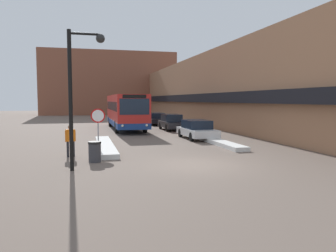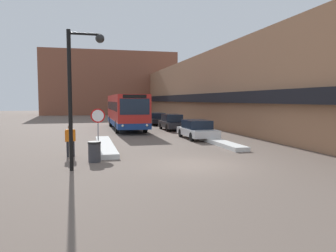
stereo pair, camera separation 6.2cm
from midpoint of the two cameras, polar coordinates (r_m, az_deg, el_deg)
ground_plane at (r=14.53m, az=5.11°, el=-6.74°), size 160.00×160.00×0.00m
building_row_right at (r=40.24m, az=7.39°, el=6.05°), size 5.50×60.00×7.86m
building_backdrop_far at (r=67.09m, az=-10.08°, el=7.29°), size 26.00×8.00×12.25m
snow_bank_left at (r=19.84m, az=-10.77°, el=-3.38°), size 0.90×8.14×0.26m
snow_bank_right at (r=22.37m, az=7.84°, el=-2.46°), size 0.90×8.90×0.25m
city_bus at (r=32.01m, az=-7.28°, el=2.65°), size 2.73×12.16×3.30m
parked_car_front at (r=24.08m, az=5.16°, el=-0.58°), size 1.94×4.40×1.37m
parked_car_middle at (r=30.99m, az=0.76°, el=0.68°), size 1.80×4.25×1.49m
parked_car_back at (r=37.96m, az=-2.01°, el=1.29°), size 1.93×4.54×1.35m
stop_sign at (r=17.90m, az=-12.01°, el=0.90°), size 0.76×0.08×2.38m
street_lamp at (r=13.56m, az=-15.30°, el=7.26°), size 1.46×0.36×5.59m
pedestrian at (r=16.96m, az=-16.55°, el=-1.98°), size 0.50×0.32×1.61m
trash_bin at (r=15.37m, az=-12.57°, el=-4.39°), size 0.59×0.59×0.95m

